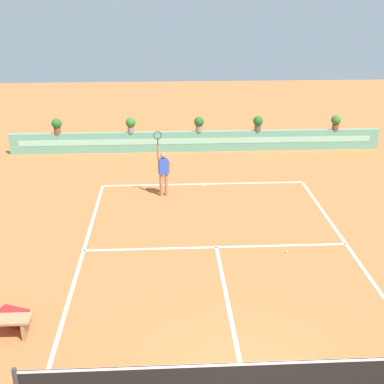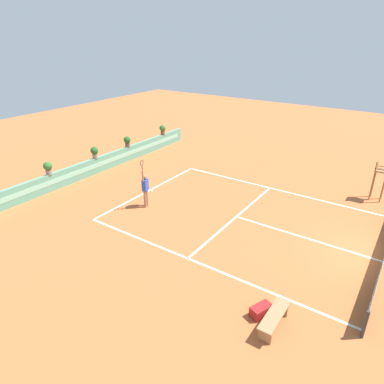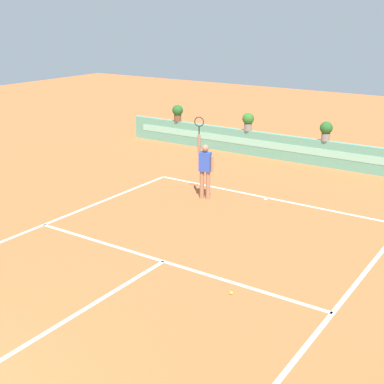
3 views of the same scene
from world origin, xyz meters
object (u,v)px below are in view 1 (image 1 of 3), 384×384
object	(u,v)px
potted_plant_far_left	(57,125)
potted_plant_right	(258,122)
tennis_ball_near_baseline	(286,252)
tennis_player	(163,170)
potted_plant_left	(131,124)
gear_bag	(14,317)
potted_plant_centre	(199,123)
potted_plant_far_right	(336,121)

from	to	relation	value
potted_plant_far_left	potted_plant_right	xyz separation A→B (m)	(9.64, 0.00, 0.00)
tennis_ball_near_baseline	potted_plant_right	distance (m)	10.58
tennis_player	potted_plant_left	distance (m)	5.88
gear_bag	potted_plant_left	world-z (taller)	potted_plant_left
potted_plant_centre	potted_plant_left	world-z (taller)	same
potted_plant_far_left	tennis_ball_near_baseline	bearing A→B (deg)	-49.98
potted_plant_far_right	potted_plant_right	size ratio (longest dim) A/B	1.00
potted_plant_centre	potted_plant_far_right	size ratio (longest dim) A/B	1.00
potted_plant_centre	potted_plant_far_right	distance (m)	6.70
tennis_ball_near_baseline	potted_plant_right	bearing A→B (deg)	85.27
tennis_ball_near_baseline	potted_plant_far_right	xyz separation A→B (m)	(4.70, 10.45, 1.38)
potted_plant_centre	gear_bag	bearing A→B (deg)	-111.53
gear_bag	potted_plant_far_right	size ratio (longest dim) A/B	0.97
potted_plant_far_right	potted_plant_left	bearing A→B (deg)	180.00
tennis_ball_near_baseline	potted_plant_far_right	bearing A→B (deg)	65.78
tennis_ball_near_baseline	potted_plant_far_right	size ratio (longest dim) A/B	0.09
potted_plant_right	potted_plant_left	bearing A→B (deg)	180.00
potted_plant_far_left	potted_plant_right	world-z (taller)	same
gear_bag	tennis_player	world-z (taller)	tennis_player
potted_plant_far_left	potted_plant_right	distance (m)	9.64
potted_plant_left	potted_plant_right	xyz separation A→B (m)	(6.14, 0.00, 0.00)
potted_plant_far_right	potted_plant_far_left	size ratio (longest dim) A/B	1.00
potted_plant_far_left	potted_plant_centre	bearing A→B (deg)	0.00
potted_plant_far_right	potted_plant_right	distance (m)	3.84
tennis_player	tennis_ball_near_baseline	xyz separation A→B (m)	(3.73, -4.80, -1.02)
gear_bag	tennis_ball_near_baseline	xyz separation A→B (m)	(7.36, 3.14, -0.15)
potted_plant_left	potted_plant_centre	bearing A→B (deg)	0.00
potted_plant_centre	potted_plant_far_right	bearing A→B (deg)	0.00
gear_bag	potted_plant_far_left	bearing A→B (deg)	95.94
potted_plant_centre	potted_plant_left	size ratio (longest dim) A/B	1.00
tennis_player	potted_plant_right	world-z (taller)	tennis_player
tennis_player	potted_plant_far_left	bearing A→B (deg)	131.75
gear_bag	tennis_player	size ratio (longest dim) A/B	0.27
gear_bag	potted_plant_centre	world-z (taller)	potted_plant_centre
tennis_ball_near_baseline	potted_plant_far_left	world-z (taller)	potted_plant_far_left
gear_bag	potted_plant_far_right	world-z (taller)	potted_plant_far_right
tennis_ball_near_baseline	potted_plant_centre	world-z (taller)	potted_plant_centre
potted_plant_far_left	potted_plant_right	size ratio (longest dim) A/B	1.00
gear_bag	potted_plant_centre	distance (m)	14.67
tennis_ball_near_baseline	potted_plant_far_right	distance (m)	11.54
tennis_player	potted_plant_far_left	world-z (taller)	tennis_player
potted_plant_far_left	potted_plant_far_right	bearing A→B (deg)	0.00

